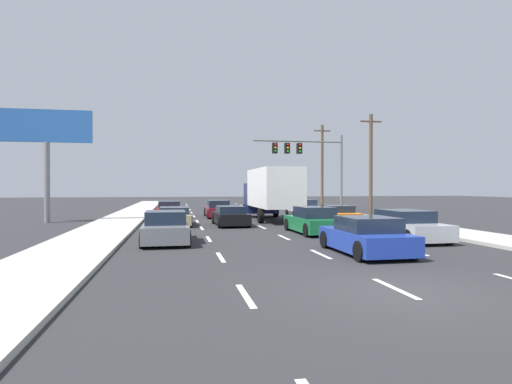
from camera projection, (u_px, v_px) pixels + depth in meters
The scene contains 19 objects.
ground_plane at pixel (237, 216), 33.95m from camera, with size 140.00×140.00×0.00m, color #2B2B2D.
sidewalk_right at pixel (364, 218), 30.60m from camera, with size 2.94×80.00×0.14m, color #B2AFA8.
sidewalk_left at pixel (118, 222), 27.48m from camera, with size 2.94×80.00×0.14m, color #B2AFA8.
lane_markings at pixel (242, 218), 31.74m from camera, with size 6.94×57.00×0.01m.
car_red at pixel (169, 210), 32.58m from camera, with size 1.93×4.26×1.22m.
car_tan at pixel (174, 217), 25.48m from camera, with size 1.99×4.17×1.11m.
car_gray at pixel (166, 228), 17.59m from camera, with size 1.94×4.28×1.31m.
car_maroon at pixel (218, 209), 32.52m from camera, with size 1.83×4.35×1.30m.
car_black at pixel (230, 216), 25.46m from camera, with size 1.93×4.17×1.17m.
box_truck at pixel (271, 191), 29.52m from camera, with size 2.68×8.82×3.51m.
car_green at pixel (313, 221), 21.13m from camera, with size 1.93×4.28×1.32m.
car_blue at pixel (366, 237), 14.66m from camera, with size 2.02×4.13×1.27m.
car_white at pixel (303, 209), 33.88m from camera, with size 1.97×4.26×1.30m.
car_orange at pixel (337, 216), 26.39m from camera, with size 1.91×4.12×1.16m.
car_silver at pixel (405, 226), 18.53m from camera, with size 2.02×4.62×1.29m.
traffic_signal_mast at pixel (302, 154), 39.17m from camera, with size 8.44×0.69×7.12m.
utility_pole_mid at pixel (371, 163), 35.00m from camera, with size 1.80×0.28×8.24m.
utility_pole_far at pixel (322, 166), 45.36m from camera, with size 1.80×0.28×8.84m.
roadside_billboard at pixel (47, 139), 27.27m from camera, with size 5.50×0.36×7.22m.
Camera 1 is at (-4.84, -8.61, 2.27)m, focal length 30.13 mm.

